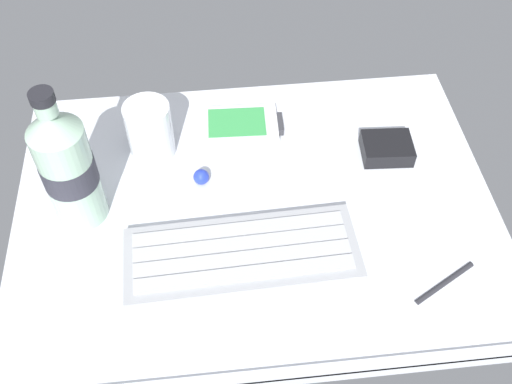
% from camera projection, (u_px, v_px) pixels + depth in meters
% --- Properties ---
extents(ground_plane, '(0.64, 0.48, 0.03)m').
position_uv_depth(ground_plane, '(256.00, 212.00, 0.81)').
color(ground_plane, silver).
extents(keyboard, '(0.29, 0.12, 0.02)m').
position_uv_depth(keyboard, '(242.00, 254.00, 0.74)').
color(keyboard, '#93969B').
rests_on(keyboard, ground_plane).
extents(handheld_device, '(0.13, 0.08, 0.02)m').
position_uv_depth(handheld_device, '(238.00, 126.00, 0.89)').
color(handheld_device, silver).
rests_on(handheld_device, ground_plane).
extents(juice_cup, '(0.06, 0.06, 0.09)m').
position_uv_depth(juice_cup, '(150.00, 132.00, 0.83)').
color(juice_cup, silver).
rests_on(juice_cup, ground_plane).
extents(water_bottle, '(0.07, 0.07, 0.21)m').
position_uv_depth(water_bottle, '(67.00, 167.00, 0.72)').
color(water_bottle, '#9EC1A8').
rests_on(water_bottle, ground_plane).
extents(charger_block, '(0.07, 0.06, 0.02)m').
position_uv_depth(charger_block, '(387.00, 148.00, 0.85)').
color(charger_block, black).
rests_on(charger_block, ground_plane).
extents(trackball_mouse, '(0.02, 0.02, 0.02)m').
position_uv_depth(trackball_mouse, '(201.00, 177.00, 0.82)').
color(trackball_mouse, '#2338B2').
rests_on(trackball_mouse, ground_plane).
extents(stylus_pen, '(0.09, 0.05, 0.01)m').
position_uv_depth(stylus_pen, '(445.00, 282.00, 0.72)').
color(stylus_pen, '#26262B').
rests_on(stylus_pen, ground_plane).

